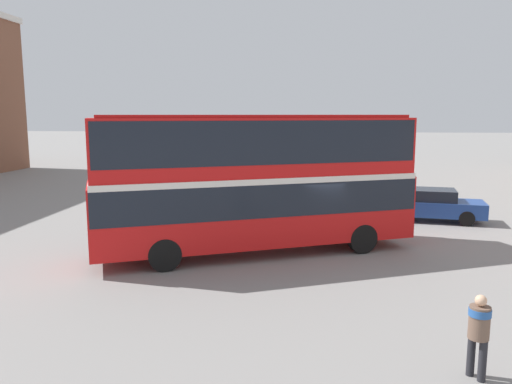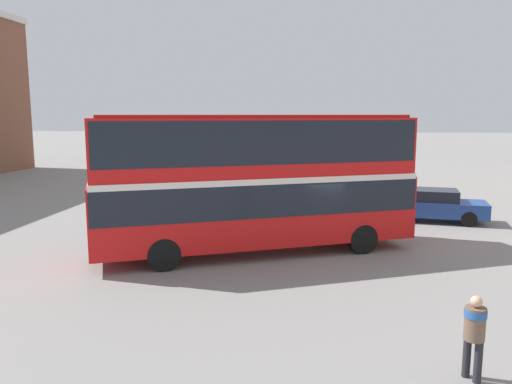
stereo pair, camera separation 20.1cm
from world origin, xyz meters
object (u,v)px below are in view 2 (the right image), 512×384
Objects in this scene: double_decker_bus at (256,175)px; parked_car_kerb_far at (433,205)px; parked_car_kerb_near at (344,176)px; pedestrian_foreground at (474,329)px.

double_decker_bus reaches higher than parked_car_kerb_far.
pedestrian_foreground is at bearing 82.40° from parked_car_kerb_near.
parked_car_kerb_far is (3.43, -9.93, -0.04)m from parked_car_kerb_near.
double_decker_bus is 2.38× the size of parked_car_kerb_far.
double_decker_bus is at bearing -131.28° from parked_car_kerb_far.
pedestrian_foreground is 0.34× the size of parked_car_kerb_far.
double_decker_bus is 9.46m from pedestrian_foreground.
pedestrian_foreground is at bearing -90.92° from parked_car_kerb_far.
double_decker_bus is at bearing -93.57° from pedestrian_foreground.
parked_car_kerb_far is at bearing 16.44° from double_decker_bus.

